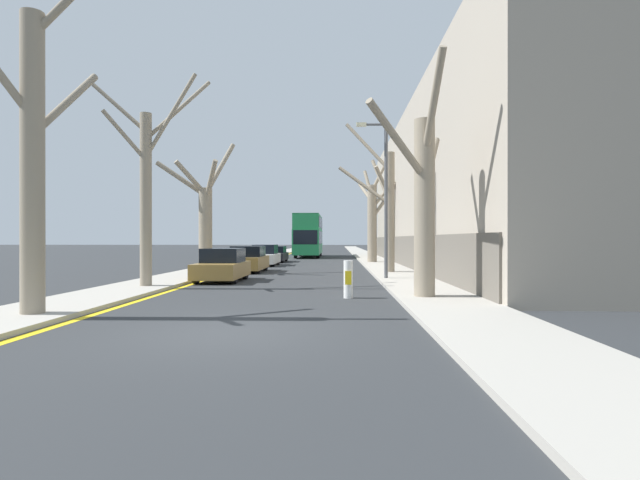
# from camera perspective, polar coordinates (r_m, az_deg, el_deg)

# --- Properties ---
(ground_plane) EXTENTS (300.00, 300.00, 0.00)m
(ground_plane) POSITION_cam_1_polar(r_m,az_deg,el_deg) (10.13, -10.62, -10.42)
(ground_plane) COLOR #2B2D30
(sidewalk_left) EXTENTS (2.59, 120.00, 0.12)m
(sidewalk_left) POSITION_cam_1_polar(r_m,az_deg,el_deg) (60.20, -5.12, -1.60)
(sidewalk_left) COLOR #A39E93
(sidewalk_left) RESTS_ON ground
(sidewalk_right) EXTENTS (2.59, 120.00, 0.12)m
(sidewalk_right) POSITION_cam_1_polar(r_m,az_deg,el_deg) (59.82, 4.93, -1.61)
(sidewalk_right) COLOR #A39E93
(sidewalk_right) RESTS_ON ground
(building_facade_right) EXTENTS (10.08, 41.47, 10.18)m
(building_facade_right) POSITION_cam_1_polar(r_m,az_deg,el_deg) (35.12, 17.51, 5.38)
(building_facade_right) COLOR #9E9384
(building_facade_right) RESTS_ON ground
(kerb_line_stripe) EXTENTS (0.24, 120.00, 0.01)m
(kerb_line_stripe) POSITION_cam_1_polar(r_m,az_deg,el_deg) (60.04, -3.72, -1.66)
(kerb_line_stripe) COLOR yellow
(kerb_line_stripe) RESTS_ON ground
(street_tree_left_0) EXTENTS (2.23, 2.74, 8.00)m
(street_tree_left_0) POSITION_cam_1_polar(r_m,az_deg,el_deg) (13.56, -29.88, 8.35)
(street_tree_left_0) COLOR gray
(street_tree_left_0) RESTS_ON ground
(street_tree_left_1) EXTENTS (4.09, 2.67, 8.20)m
(street_tree_left_1) POSITION_cam_1_polar(r_m,az_deg,el_deg) (19.74, -19.13, 5.95)
(street_tree_left_1) COLOR gray
(street_tree_left_1) RESTS_ON ground
(street_tree_left_2) EXTENTS (3.99, 2.77, 7.20)m
(street_tree_left_2) POSITION_cam_1_polar(r_m,az_deg,el_deg) (27.38, -13.06, 2.43)
(street_tree_left_2) COLOR gray
(street_tree_left_2) RESTS_ON ground
(street_tree_right_0) EXTENTS (2.66, 3.33, 7.05)m
(street_tree_right_0) POSITION_cam_1_polar(r_m,az_deg,el_deg) (15.38, 11.77, 4.73)
(street_tree_right_0) COLOR gray
(street_tree_right_0) RESTS_ON ground
(street_tree_right_1) EXTENTS (3.00, 2.25, 8.23)m
(street_tree_right_1) POSITION_cam_1_polar(r_m,az_deg,el_deg) (26.82, 7.59, 3.93)
(street_tree_right_1) COLOR gray
(street_tree_right_1) RESTS_ON ground
(street_tree_right_2) EXTENTS (2.93, 3.58, 8.42)m
(street_tree_right_2) POSITION_cam_1_polar(r_m,az_deg,el_deg) (38.30, 6.09, 2.75)
(street_tree_right_2) COLOR gray
(street_tree_right_2) RESTS_ON ground
(double_decker_bus) EXTENTS (2.53, 11.13, 4.28)m
(double_decker_bus) POSITION_cam_1_polar(r_m,az_deg,el_deg) (51.40, -1.30, 0.74)
(double_decker_bus) COLOR #1E7F47
(double_decker_bus) RESTS_ON ground
(parked_car_0) EXTENTS (1.83, 4.01, 1.44)m
(parked_car_0) POSITION_cam_1_polar(r_m,az_deg,el_deg) (22.32, -11.10, -2.91)
(parked_car_0) COLOR olive
(parked_car_0) RESTS_ON ground
(parked_car_1) EXTENTS (1.88, 4.30, 1.46)m
(parked_car_1) POSITION_cam_1_polar(r_m,az_deg,el_deg) (28.39, -8.26, -2.24)
(parked_car_1) COLOR olive
(parked_car_1) RESTS_ON ground
(parked_car_2) EXTENTS (1.73, 4.37, 1.46)m
(parked_car_2) POSITION_cam_1_polar(r_m,az_deg,el_deg) (35.02, -6.31, -1.81)
(parked_car_2) COLOR silver
(parked_car_2) RESTS_ON ground
(parked_car_3) EXTENTS (1.81, 4.59, 1.28)m
(parked_car_3) POSITION_cam_1_polar(r_m,az_deg,el_deg) (40.47, -5.19, -1.65)
(parked_car_3) COLOR black
(parked_car_3) RESTS_ON ground
(lamp_post) EXTENTS (1.40, 0.20, 7.11)m
(lamp_post) POSITION_cam_1_polar(r_m,az_deg,el_deg) (22.45, 7.28, 5.61)
(lamp_post) COLOR #4C4F54
(lamp_post) RESTS_ON ground
(traffic_bollard) EXTENTS (0.29, 0.30, 1.18)m
(traffic_bollard) POSITION_cam_1_polar(r_m,az_deg,el_deg) (15.66, 3.24, -4.51)
(traffic_bollard) COLOR white
(traffic_bollard) RESTS_ON ground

